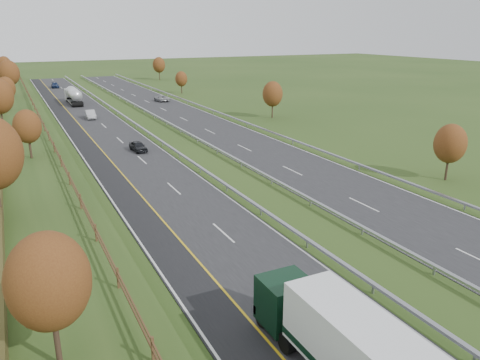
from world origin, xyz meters
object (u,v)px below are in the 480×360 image
at_px(car_dark_near, 138,146).
at_px(car_oncoming, 161,98).
at_px(car_small_far, 55,85).
at_px(road_tanker, 73,95).
at_px(car_silver_mid, 90,114).

bearing_deg(car_dark_near, car_oncoming, 63.74).
height_order(car_dark_near, car_oncoming, car_oncoming).
bearing_deg(car_dark_near, car_small_far, 86.31).
height_order(car_dark_near, car_small_far, car_small_far).
bearing_deg(car_oncoming, car_small_far, -68.59).
bearing_deg(car_oncoming, road_tanker, -19.32).
xyz_separation_m(road_tanker, car_small_far, (-0.55, 33.15, -1.15)).
bearing_deg(road_tanker, car_dark_near, -87.95).
relative_size(car_silver_mid, car_oncoming, 0.94).
relative_size(road_tanker, car_silver_mid, 2.49).
distance_m(road_tanker, car_oncoming, 18.60).
relative_size(road_tanker, car_dark_near, 2.98).
height_order(road_tanker, car_silver_mid, road_tanker).
distance_m(road_tanker, car_silver_mid, 19.86).
height_order(car_dark_near, car_silver_mid, car_silver_mid).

